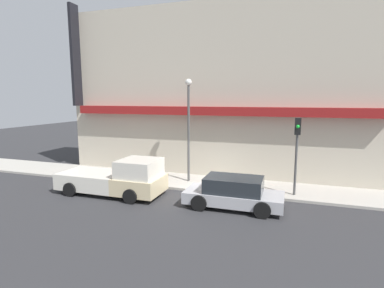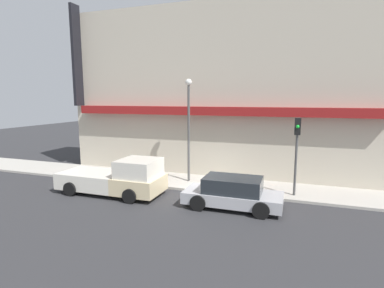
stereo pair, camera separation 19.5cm
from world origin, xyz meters
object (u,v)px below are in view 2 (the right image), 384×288
Objects in this scene: parked_car at (233,193)px; fire_hydrant at (153,177)px; traffic_light at (297,143)px; pickup_truck at (117,178)px; street_lamp at (189,119)px.

fire_hydrant is at bearing 153.98° from parked_car.
pickup_truck is at bearing -165.26° from traffic_light.
traffic_light is at bearing -7.98° from street_lamp.
fire_hydrant is at bearing -156.19° from street_lamp.
fire_hydrant is (0.90, 2.23, -0.39)m from pickup_truck.
pickup_truck reaches higher than fire_hydrant.
street_lamp is at bearing 23.81° from fire_hydrant.
fire_hydrant is 7.94m from traffic_light.
parked_car is 1.14× the size of traffic_light.
street_lamp reaches higher than pickup_truck.
parked_car is (5.91, 0.00, -0.14)m from pickup_truck.
fire_hydrant is 0.10× the size of street_lamp.
traffic_light is (2.59, 2.24, 2.05)m from parked_car.
pickup_truck is 0.95× the size of street_lamp.
traffic_light reaches higher than pickup_truck.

